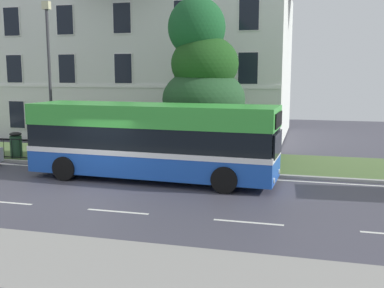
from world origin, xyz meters
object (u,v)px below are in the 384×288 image
(evergreen_tree, at_px, (202,99))
(street_lamp_post, at_px, (49,71))
(litter_bin, at_px, (16,145))
(single_decker_bus, at_px, (152,140))
(georgian_townhouse, at_px, (154,54))

(evergreen_tree, height_order, street_lamp_post, evergreen_tree)
(street_lamp_post, height_order, litter_bin, street_lamp_post)
(single_decker_bus, relative_size, litter_bin, 8.01)
(single_decker_bus, distance_m, street_lamp_post, 7.15)
(georgian_townhouse, distance_m, litter_bin, 12.19)
(georgian_townhouse, height_order, evergreen_tree, georgian_townhouse)
(georgian_townhouse, height_order, single_decker_bus, georgian_townhouse)
(single_decker_bus, bearing_deg, litter_bin, 166.52)
(street_lamp_post, relative_size, litter_bin, 5.92)
(georgian_townhouse, bearing_deg, single_decker_bus, -71.27)
(evergreen_tree, bearing_deg, litter_bin, -173.05)
(single_decker_bus, bearing_deg, evergreen_tree, 73.03)
(single_decker_bus, xyz_separation_m, street_lamp_post, (-6.05, 2.69, 2.72))
(evergreen_tree, relative_size, litter_bin, 6.06)
(georgian_townhouse, bearing_deg, litter_bin, -107.68)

